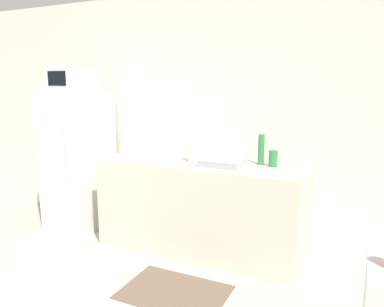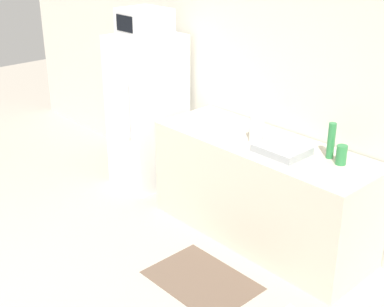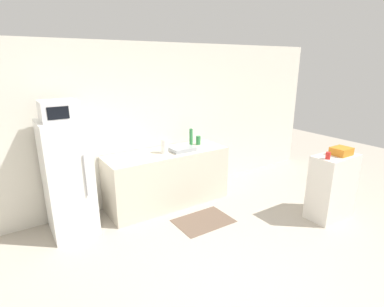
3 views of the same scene
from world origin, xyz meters
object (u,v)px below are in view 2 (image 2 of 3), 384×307
refrigerator (148,112)px  bottle_short (341,155)px  paper_towel_roll (256,129)px  microwave (144,22)px  bottle_tall (331,141)px

refrigerator → bottle_short: size_ratio=10.39×
paper_towel_roll → microwave: bearing=179.6°
refrigerator → bottle_short: bearing=3.0°
refrigerator → paper_towel_roll: size_ratio=6.98×
bottle_tall → bottle_short: bearing=-17.3°
bottle_tall → paper_towel_roll: bearing=-164.9°
microwave → refrigerator: bearing=74.0°
microwave → bottle_tall: size_ratio=1.56×
paper_towel_roll → bottle_short: bearing=9.7°
refrigerator → bottle_tall: bearing=4.2°
paper_towel_roll → bottle_tall: bearing=15.1°
bottle_tall → microwave: bearing=-175.8°
bottle_tall → bottle_short: (0.13, -0.04, -0.07)m
refrigerator → microwave: bearing=-106.0°
refrigerator → microwave: microwave is taller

